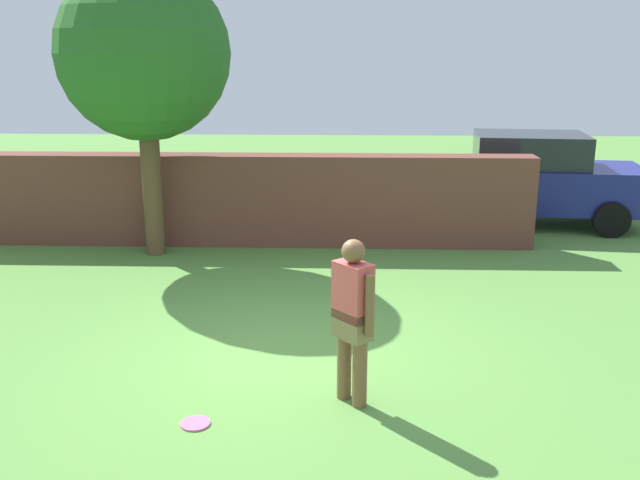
# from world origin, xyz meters

# --- Properties ---
(ground_plane) EXTENTS (40.00, 40.00, 0.00)m
(ground_plane) POSITION_xyz_m (0.00, 0.00, 0.00)
(ground_plane) COLOR #568C3D
(brick_wall) EXTENTS (10.68, 0.50, 1.55)m
(brick_wall) POSITION_xyz_m (-1.50, 4.65, 0.77)
(brick_wall) COLOR brown
(brick_wall) RESTS_ON ground
(tree) EXTENTS (2.68, 2.68, 4.54)m
(tree) POSITION_xyz_m (-2.42, 4.02, 3.17)
(tree) COLOR brown
(tree) RESTS_ON ground
(person) EXTENTS (0.40, 0.42, 1.62)m
(person) POSITION_xyz_m (0.76, -0.91, 0.90)
(person) COLOR brown
(person) RESTS_ON ground
(car) EXTENTS (4.35, 2.24, 1.72)m
(car) POSITION_xyz_m (4.16, 6.32, 0.86)
(car) COLOR navy
(car) RESTS_ON ground
(frisbee_pink) EXTENTS (0.27, 0.27, 0.02)m
(frisbee_pink) POSITION_xyz_m (-0.66, -1.39, 0.01)
(frisbee_pink) COLOR pink
(frisbee_pink) RESTS_ON ground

